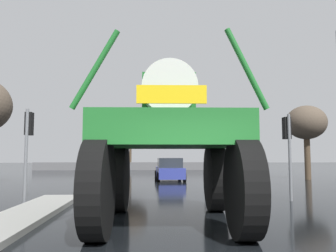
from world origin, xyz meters
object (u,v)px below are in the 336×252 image
object	(u,v)px
sedan_ahead	(170,170)
traffic_signal_near_right	(287,138)
traffic_signal_near_left	(28,134)
bare_tree_right	(306,123)
traffic_signal_far_left	(206,146)
bare_tree_far_center	(131,123)
traffic_signal_far_right	(100,144)
oversize_sprayer	(169,143)

from	to	relation	value
sedan_ahead	traffic_signal_near_right	distance (m)	11.46
traffic_signal_near_right	sedan_ahead	bearing A→B (deg)	109.45
traffic_signal_near_left	bare_tree_right	distance (m)	19.12
traffic_signal_far_left	bare_tree_far_center	world-z (taller)	bare_tree_far_center
sedan_ahead	traffic_signal_far_right	xyz separation A→B (m)	(-5.78, 7.44, 2.02)
sedan_ahead	bare_tree_right	distance (m)	10.33
oversize_sprayer	bare_tree_right	size ratio (longest dim) A/B	1.10
traffic_signal_near_right	traffic_signal_far_left	xyz separation A→B (m)	(0.04, 18.14, 0.20)
traffic_signal_near_right	traffic_signal_far_left	world-z (taller)	traffic_signal_far_left
oversize_sprayer	traffic_signal_near_left	size ratio (longest dim) A/B	1.72
sedan_ahead	bare_tree_far_center	size ratio (longest dim) A/B	0.56
traffic_signal_near_right	traffic_signal_far_right	distance (m)	20.50
traffic_signal_near_left	traffic_signal_far_left	world-z (taller)	traffic_signal_far_left
oversize_sprayer	traffic_signal_near_right	distance (m)	6.21
sedan_ahead	bare_tree_far_center	bearing A→B (deg)	10.33
bare_tree_right	traffic_signal_near_right	bearing A→B (deg)	-119.02
sedan_ahead	traffic_signal_near_left	world-z (taller)	traffic_signal_near_left
bare_tree_right	sedan_ahead	bearing A→B (deg)	-179.14
bare_tree_far_center	traffic_signal_near_right	bearing A→B (deg)	-75.31
traffic_signal_far_left	bare_tree_far_center	bearing A→B (deg)	127.39
sedan_ahead	traffic_signal_near_left	distance (m)	12.33
oversize_sprayer	bare_tree_right	xyz separation A→B (m)	(10.80, 14.79, 1.98)
sedan_ahead	traffic_signal_far_right	size ratio (longest dim) A/B	1.11
oversize_sprayer	traffic_signal_near_right	xyz separation A→B (m)	(4.79, 3.94, 0.36)
oversize_sprayer	bare_tree_far_center	world-z (taller)	bare_tree_far_center
traffic_signal_near_right	bare_tree_right	world-z (taller)	bare_tree_right
oversize_sprayer	traffic_signal_far_left	world-z (taller)	oversize_sprayer
traffic_signal_near_left	bare_tree_far_center	distance (m)	27.97
traffic_signal_near_right	oversize_sprayer	bearing A→B (deg)	-140.53
bare_tree_right	bare_tree_far_center	distance (m)	21.51
sedan_ahead	traffic_signal_far_left	bearing A→B (deg)	-28.41
traffic_signal_far_left	traffic_signal_far_right	size ratio (longest dim) A/B	0.94
oversize_sprayer	sedan_ahead	bearing A→B (deg)	-1.63
traffic_signal_far_right	traffic_signal_near_left	bearing A→B (deg)	-90.29
oversize_sprayer	traffic_signal_far_right	world-z (taller)	oversize_sprayer
traffic_signal_near_left	bare_tree_right	bearing A→B (deg)	34.70
traffic_signal_near_left	traffic_signal_far_right	xyz separation A→B (m)	(0.09, 18.14, 0.29)
oversize_sprayer	traffic_signal_near_right	world-z (taller)	oversize_sprayer
traffic_signal_near_left	oversize_sprayer	bearing A→B (deg)	-39.03
oversize_sprayer	bare_tree_far_center	size ratio (longest dim) A/B	0.79
traffic_signal_near_right	traffic_signal_far_right	size ratio (longest dim) A/B	0.87
traffic_signal_near_left	traffic_signal_far_right	distance (m)	18.14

